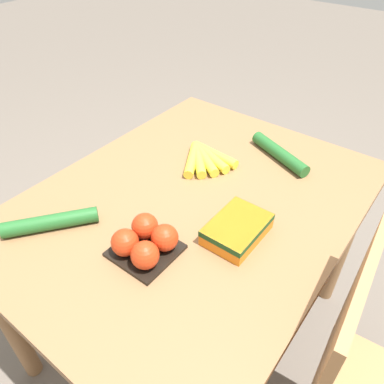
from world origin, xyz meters
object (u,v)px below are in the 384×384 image
(carrot_bag, at_px, (237,228))
(cucumber_far, at_px, (51,222))
(tomato_pack, at_px, (144,241))
(cucumber_near, at_px, (280,153))
(banana_bunch, at_px, (204,158))

(carrot_bag, height_order, cucumber_far, carrot_bag)
(tomato_pack, bearing_deg, cucumber_near, 172.91)
(tomato_pack, bearing_deg, carrot_bag, 141.06)
(cucumber_far, bearing_deg, cucumber_near, 153.74)
(carrot_bag, distance_m, cucumber_far, 0.51)
(banana_bunch, distance_m, cucumber_far, 0.54)
(tomato_pack, relative_size, cucumber_near, 0.62)
(tomato_pack, distance_m, cucumber_near, 0.61)
(tomato_pack, height_order, cucumber_near, tomato_pack)
(banana_bunch, height_order, cucumber_near, cucumber_near)
(banana_bunch, relative_size, tomato_pack, 1.27)
(tomato_pack, relative_size, carrot_bag, 0.87)
(tomato_pack, xyz_separation_m, carrot_bag, (-0.19, 0.16, -0.01))
(tomato_pack, xyz_separation_m, cucumber_far, (0.09, -0.27, -0.02))
(banana_bunch, relative_size, cucumber_far, 0.86)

